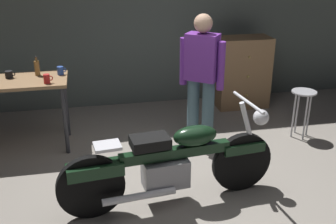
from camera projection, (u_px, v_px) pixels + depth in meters
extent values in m
plane|color=gray|center=(187.00, 195.00, 4.26)|extent=(12.00, 12.00, 0.00)
cube|color=#56605B|center=(144.00, 5.00, 6.21)|extent=(8.00, 0.12, 3.10)
cube|color=#99724C|center=(12.00, 82.00, 4.91)|extent=(1.30, 0.64, 0.04)
cylinder|color=#2D2D33|center=(65.00, 121.00, 4.95)|extent=(0.05, 0.05, 0.86)
cylinder|color=#2D2D33|center=(66.00, 105.00, 5.42)|extent=(0.05, 0.05, 0.86)
cylinder|color=black|center=(242.00, 162.00, 4.25)|extent=(0.64, 0.14, 0.64)
cylinder|color=black|center=(91.00, 187.00, 3.81)|extent=(0.64, 0.14, 0.64)
cube|color=black|center=(243.00, 147.00, 4.18)|extent=(0.45, 0.19, 0.10)
cube|color=black|center=(95.00, 170.00, 3.76)|extent=(0.54, 0.23, 0.12)
cube|color=gray|center=(165.00, 173.00, 4.01)|extent=(0.46, 0.29, 0.28)
cube|color=black|center=(175.00, 152.00, 3.96)|extent=(1.10, 0.22, 0.10)
ellipsoid|color=black|center=(195.00, 136.00, 3.95)|extent=(0.46, 0.27, 0.20)
cube|color=black|center=(150.00, 142.00, 3.83)|extent=(0.38, 0.28, 0.10)
cube|color=silver|center=(107.00, 146.00, 3.71)|extent=(0.26, 0.22, 0.03)
cylinder|color=silver|center=(249.00, 132.00, 4.14)|extent=(0.27, 0.08, 0.68)
cylinder|color=silver|center=(248.00, 102.00, 4.00)|extent=(0.10, 0.60, 0.03)
sphere|color=silver|center=(261.00, 117.00, 4.11)|extent=(0.16, 0.16, 0.16)
cylinder|color=silver|center=(139.00, 196.00, 3.85)|extent=(0.70, 0.14, 0.07)
cylinder|color=slate|center=(208.00, 114.00, 5.11)|extent=(0.15, 0.15, 0.88)
cylinder|color=slate|center=(193.00, 112.00, 5.19)|extent=(0.15, 0.15, 0.88)
cube|color=#72339E|center=(202.00, 57.00, 4.88)|extent=(0.44, 0.40, 0.56)
cylinder|color=#72339E|center=(221.00, 66.00, 4.81)|extent=(0.09, 0.09, 0.58)
cylinder|color=#72339E|center=(183.00, 61.00, 5.01)|extent=(0.09, 0.09, 0.58)
sphere|color=tan|center=(203.00, 23.00, 4.73)|extent=(0.22, 0.22, 0.22)
cylinder|color=#B2B2B7|center=(304.00, 92.00, 5.32)|extent=(0.32, 0.32, 0.02)
cylinder|color=#B2B2B7|center=(309.00, 114.00, 5.46)|extent=(0.02, 0.02, 0.62)
cylinder|color=#B2B2B7|center=(297.00, 112.00, 5.54)|extent=(0.02, 0.02, 0.62)
cylinder|color=#B2B2B7|center=(294.00, 115.00, 5.42)|extent=(0.02, 0.02, 0.62)
cylinder|color=#B2B2B7|center=(305.00, 118.00, 5.34)|extent=(0.02, 0.02, 0.62)
cube|color=#99724C|center=(242.00, 72.00, 6.40)|extent=(0.80, 0.44, 1.10)
sphere|color=tan|center=(249.00, 57.00, 6.08)|extent=(0.04, 0.04, 0.04)
sphere|color=tan|center=(248.00, 77.00, 6.20)|extent=(0.04, 0.04, 0.04)
sphere|color=tan|center=(247.00, 95.00, 6.31)|extent=(0.04, 0.04, 0.04)
cylinder|color=black|center=(9.00, 74.00, 4.97)|extent=(0.09, 0.09, 0.09)
torus|color=black|center=(13.00, 74.00, 4.98)|extent=(0.05, 0.01, 0.05)
cylinder|color=#2D51AD|center=(60.00, 71.00, 5.09)|extent=(0.08, 0.08, 0.10)
torus|color=#2D51AD|center=(64.00, 70.00, 5.10)|extent=(0.06, 0.01, 0.06)
cylinder|color=red|center=(47.00, 79.00, 4.78)|extent=(0.07, 0.07, 0.11)
torus|color=red|center=(50.00, 78.00, 4.78)|extent=(0.06, 0.01, 0.06)
cylinder|color=olive|center=(37.00, 68.00, 5.05)|extent=(0.06, 0.06, 0.18)
cylinder|color=olive|center=(36.00, 59.00, 5.01)|extent=(0.03, 0.03, 0.05)
cylinder|color=black|center=(36.00, 57.00, 5.00)|extent=(0.03, 0.03, 0.01)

